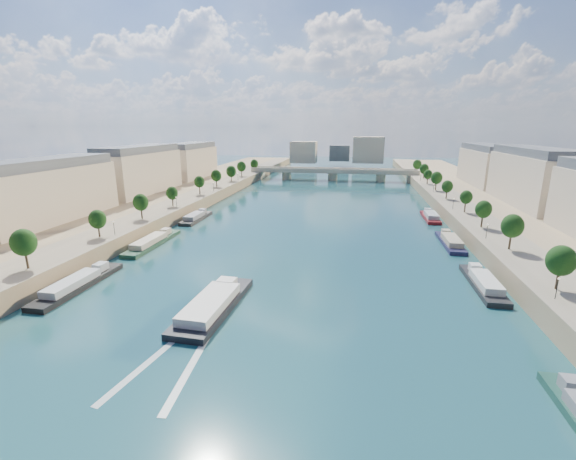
% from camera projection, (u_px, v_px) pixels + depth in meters
% --- Properties ---
extents(ground, '(700.00, 700.00, 0.00)m').
position_uv_depth(ground, '(307.00, 233.00, 132.61)').
color(ground, '#0C2B35').
rests_on(ground, ground).
extents(quay_left, '(44.00, 520.00, 5.00)m').
position_uv_depth(quay_left, '(117.00, 218.00, 144.06)').
color(quay_left, '#9E8460').
rests_on(quay_left, ground).
extents(quay_right, '(44.00, 520.00, 5.00)m').
position_uv_depth(quay_right, '(536.00, 236.00, 119.86)').
color(quay_right, '#9E8460').
rests_on(quay_right, ground).
extents(pave_left, '(14.00, 520.00, 0.10)m').
position_uv_depth(pave_left, '(153.00, 213.00, 140.87)').
color(pave_left, gray).
rests_on(pave_left, quay_left).
extents(pave_right, '(14.00, 520.00, 0.10)m').
position_uv_depth(pave_right, '(486.00, 226.00, 121.71)').
color(pave_right, gray).
rests_on(pave_right, quay_right).
extents(trees_left, '(4.80, 268.80, 8.26)m').
position_uv_depth(trees_left, '(160.00, 197.00, 141.03)').
color(trees_left, '#382B1E').
rests_on(trees_left, ground).
extents(trees_right, '(4.80, 268.80, 8.26)m').
position_uv_depth(trees_right, '(473.00, 203.00, 130.14)').
color(trees_right, '#382B1E').
rests_on(trees_right, ground).
extents(lamps_left, '(0.36, 200.36, 4.28)m').
position_uv_depth(lamps_left, '(150.00, 211.00, 129.90)').
color(lamps_left, black).
rests_on(lamps_left, ground).
extents(lamps_right, '(0.36, 200.36, 4.28)m').
position_uv_depth(lamps_right, '(468.00, 214.00, 126.51)').
color(lamps_right, black).
rests_on(lamps_right, ground).
extents(buildings_left, '(16.00, 226.00, 23.20)m').
position_uv_depth(buildings_left, '(101.00, 176.00, 154.02)').
color(buildings_left, beige).
rests_on(buildings_left, ground).
extents(buildings_right, '(16.00, 226.00, 23.20)m').
position_uv_depth(buildings_right, '(571.00, 187.00, 125.45)').
color(buildings_right, beige).
rests_on(buildings_right, ground).
extents(skyline, '(79.00, 42.00, 22.00)m').
position_uv_depth(skyline, '(343.00, 151.00, 336.96)').
color(skyline, beige).
rests_on(skyline, ground).
extents(bridge, '(112.00, 12.00, 8.15)m').
position_uv_depth(bridge, '(333.00, 173.00, 261.71)').
color(bridge, '#C1B79E').
rests_on(bridge, ground).
extents(tour_barge, '(8.89, 27.21, 3.72)m').
position_uv_depth(tour_barge, '(213.00, 305.00, 77.03)').
color(tour_barge, black).
rests_on(tour_barge, ground).
extents(wake, '(10.76, 26.02, 0.04)m').
position_uv_depth(wake, '(176.00, 356.00, 61.48)').
color(wake, silver).
rests_on(wake, ground).
extents(moored_barges_left, '(5.00, 154.82, 3.60)m').
position_uv_depth(moored_barges_left, '(75.00, 286.00, 86.64)').
color(moored_barges_left, '#1A1C39').
rests_on(moored_barges_left, ground).
extents(moored_barges_right, '(5.00, 165.47, 3.60)m').
position_uv_depth(moored_barges_right, '(489.00, 291.00, 84.13)').
color(moored_barges_right, black).
rests_on(moored_barges_right, ground).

